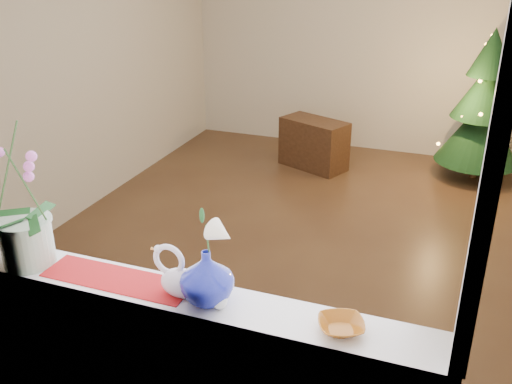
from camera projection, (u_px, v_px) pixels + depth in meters
ground at (322, 239)px, 4.84m from camera, size 5.00×5.00×0.00m
wall_back at (382, 36)px, 6.45m from camera, size 4.50×0.10×2.70m
wall_front at (173, 219)px, 2.16m from camera, size 4.50×0.10×2.70m
wall_left at (81, 62)px, 5.02m from camera, size 0.10×5.00×2.70m
windowsill at (194, 300)px, 2.45m from camera, size 2.20×0.26×0.04m
window_frame at (172, 128)px, 2.04m from camera, size 2.22×0.06×1.60m
runner at (117, 279)px, 2.56m from camera, size 0.70×0.20×0.01m
orchid_pot at (17, 190)px, 2.55m from camera, size 0.29×0.29×0.75m
swan at (181, 273)px, 2.41m from camera, size 0.27×0.14×0.22m
blue_vase at (207, 273)px, 2.36m from camera, size 0.32×0.32×0.27m
lily at (205, 221)px, 2.26m from camera, size 0.15×0.09×0.21m
paperweight at (219, 301)px, 2.35m from camera, size 0.08×0.08×0.07m
amber_dish at (341, 327)px, 2.22m from camera, size 0.20×0.20×0.04m
xmas_tree at (484, 106)px, 5.83m from camera, size 1.08×1.08×1.57m
side_table at (314, 144)px, 6.31m from camera, size 0.81×0.62×0.54m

